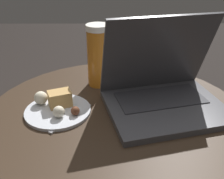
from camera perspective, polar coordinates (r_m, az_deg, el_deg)
table at (r=0.81m, az=0.83°, el=-12.61°), size 0.76×0.76×0.48m
laptop at (r=0.77m, az=10.95°, el=0.08°), size 0.38×0.33×0.26m
beer_glass at (r=0.86m, az=-2.99°, el=7.36°), size 0.07×0.07×0.20m
snack_plate at (r=0.76m, az=-11.89°, el=-3.66°), size 0.19×0.19×0.05m
fork at (r=0.74m, az=-8.39°, el=-5.53°), size 0.10×0.15×0.01m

